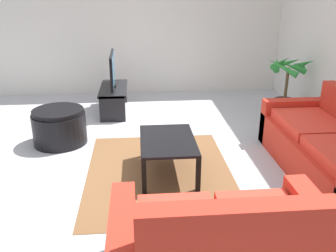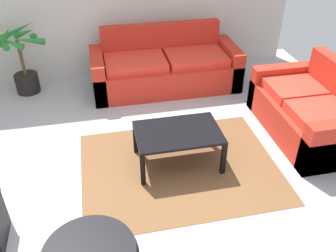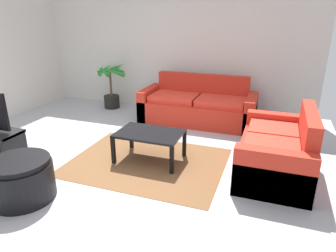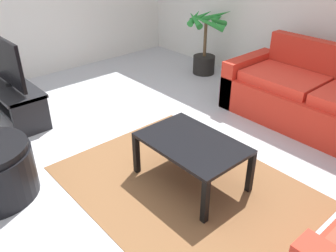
{
  "view_description": "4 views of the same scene",
  "coord_description": "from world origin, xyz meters",
  "px_view_note": "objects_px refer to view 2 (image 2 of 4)",
  "views": [
    {
      "loc": [
        4.4,
        0.09,
        2.1
      ],
      "look_at": [
        0.15,
        0.45,
        0.45
      ],
      "focal_mm": 39.38,
      "sensor_mm": 36.0,
      "label": 1
    },
    {
      "loc": [
        -0.26,
        -2.75,
        2.72
      ],
      "look_at": [
        0.43,
        0.5,
        0.46
      ],
      "focal_mm": 38.83,
      "sensor_mm": 36.0,
      "label": 2
    },
    {
      "loc": [
        2.16,
        -3.3,
        2.04
      ],
      "look_at": [
        0.69,
        0.76,
        0.43
      ],
      "focal_mm": 32.31,
      "sensor_mm": 36.0,
      "label": 3
    },
    {
      "loc": [
        2.34,
        -1.47,
        2.06
      ],
      "look_at": [
        0.18,
        0.44,
        0.43
      ],
      "focal_mm": 37.47,
      "sensor_mm": 36.0,
      "label": 4
    }
  ],
  "objects_px": {
    "couch_loveseat": "(309,112)",
    "coffee_table": "(178,135)",
    "couch_main": "(165,68)",
    "potted_palm": "(23,62)"
  },
  "relations": [
    {
      "from": "couch_loveseat",
      "to": "coffee_table",
      "type": "bearing_deg",
      "value": -172.2
    },
    {
      "from": "couch_main",
      "to": "couch_loveseat",
      "type": "distance_m",
      "value": 2.22
    },
    {
      "from": "couch_loveseat",
      "to": "coffee_table",
      "type": "distance_m",
      "value": 1.77
    },
    {
      "from": "couch_main",
      "to": "potted_palm",
      "type": "xyz_separation_m",
      "value": [
        -2.09,
        0.27,
        0.18
      ]
    },
    {
      "from": "couch_loveseat",
      "to": "coffee_table",
      "type": "relative_size",
      "value": 1.69
    },
    {
      "from": "couch_main",
      "to": "couch_loveseat",
      "type": "xyz_separation_m",
      "value": [
        1.52,
        -1.63,
        -0.0
      ]
    },
    {
      "from": "couch_loveseat",
      "to": "potted_palm",
      "type": "height_order",
      "value": "potted_palm"
    },
    {
      "from": "coffee_table",
      "to": "potted_palm",
      "type": "xyz_separation_m",
      "value": [
        -1.85,
        2.14,
        0.11
      ]
    },
    {
      "from": "potted_palm",
      "to": "couch_main",
      "type": "bearing_deg",
      "value": -7.43
    },
    {
      "from": "coffee_table",
      "to": "potted_palm",
      "type": "relative_size",
      "value": 0.92
    }
  ]
}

